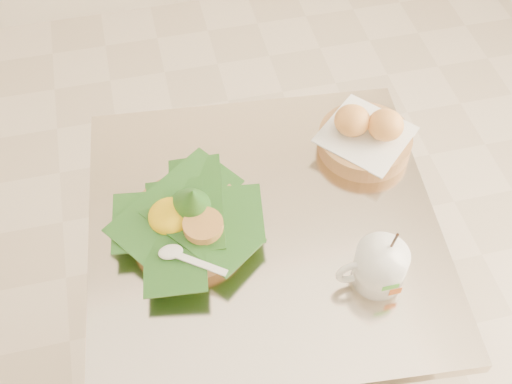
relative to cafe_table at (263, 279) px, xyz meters
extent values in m
plane|color=beige|center=(-0.10, -0.01, -0.53)|extent=(3.60, 3.60, 0.00)
cylinder|color=gray|center=(0.00, 0.00, -0.52)|extent=(0.44, 0.44, 0.03)
cylinder|color=gray|center=(0.00, 0.00, -0.16)|extent=(0.07, 0.07, 0.69)
cube|color=beige|center=(0.00, 0.00, 0.21)|extent=(0.76, 0.76, 0.03)
cylinder|color=tan|center=(-0.15, 0.02, 0.24)|extent=(0.23, 0.23, 0.04)
cone|color=#164F18|center=(-0.14, 0.03, 0.31)|extent=(0.11, 0.13, 0.12)
ellipsoid|color=yellow|center=(-0.18, 0.03, 0.26)|extent=(0.09, 0.09, 0.05)
cylinder|color=#CC9347|center=(-0.12, -0.01, 0.28)|extent=(0.08, 0.08, 0.02)
cylinder|color=tan|center=(0.26, 0.15, 0.24)|extent=(0.20, 0.20, 0.04)
cube|color=white|center=(0.26, 0.15, 0.26)|extent=(0.24, 0.24, 0.01)
ellipsoid|color=orange|center=(0.23, 0.17, 0.30)|extent=(0.08, 0.08, 0.06)
ellipsoid|color=orange|center=(0.30, 0.14, 0.30)|extent=(0.08, 0.08, 0.06)
cylinder|color=white|center=(0.18, -0.17, 0.26)|extent=(0.10, 0.10, 0.09)
torus|color=white|center=(0.12, -0.17, 0.27)|extent=(0.06, 0.01, 0.06)
cylinder|color=#432913|center=(0.18, -0.17, 0.30)|extent=(0.09, 0.09, 0.01)
cylinder|color=black|center=(0.20, -0.16, 0.33)|extent=(0.03, 0.05, 0.13)
cube|color=green|center=(0.18, -0.22, 0.27)|extent=(0.03, 0.00, 0.01)
cube|color=orange|center=(0.19, -0.22, 0.25)|extent=(0.02, 0.00, 0.02)
camera|label=1|loc=(-0.18, -0.71, 1.29)|focal=45.00mm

